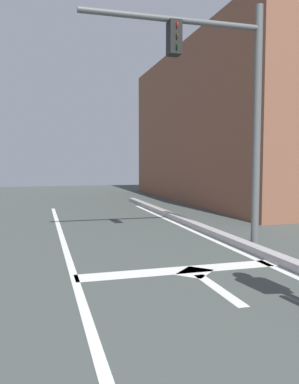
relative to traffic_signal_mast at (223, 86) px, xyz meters
The scene contains 6 objects.
lane_line_center 5.11m from the traffic_signal_mast, 142.60° to the right, with size 0.12×20.00×0.01m, color silver.
lane_line_curbside 4.05m from the traffic_signal_mast, 87.56° to the right, with size 0.12×20.00×0.01m, color silver.
stop_bar 3.87m from the traffic_signal_mast, 133.76° to the right, with size 3.38×0.40×0.01m, color silver.
lane_arrow_stem 4.32m from the traffic_signal_mast, 116.67° to the right, with size 0.16×1.40×0.01m, color silver.
lane_arrow_head 3.88m from the traffic_signal_mast, 127.14° to the right, with size 0.56×0.44×0.01m, color silver.
traffic_signal_mast is the anchor object (origin of this frame).
Camera 1 is at (-0.45, 1.09, 1.74)m, focal length 36.52 mm.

